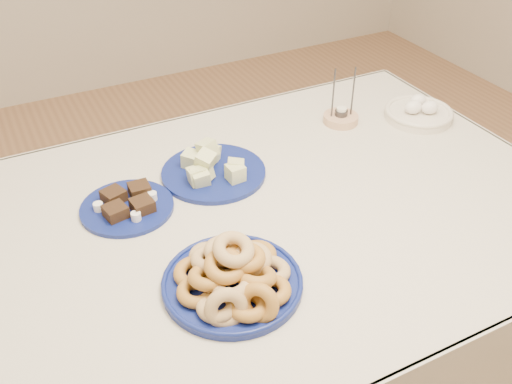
# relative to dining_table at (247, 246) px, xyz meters

# --- Properties ---
(dining_table) EXTENTS (1.71, 1.11, 0.75)m
(dining_table) POSITION_rel_dining_table_xyz_m (0.00, 0.00, 0.00)
(dining_table) COLOR brown
(dining_table) RESTS_ON ground
(donut_platter) EXTENTS (0.40, 0.40, 0.14)m
(donut_platter) POSITION_rel_dining_table_xyz_m (-0.14, -0.22, 0.14)
(donut_platter) COLOR navy
(donut_platter) RESTS_ON dining_table
(melon_plate) EXTENTS (0.33, 0.33, 0.10)m
(melon_plate) POSITION_rel_dining_table_xyz_m (-0.01, 0.20, 0.13)
(melon_plate) COLOR navy
(melon_plate) RESTS_ON dining_table
(brownie_plate) EXTENTS (0.25, 0.25, 0.04)m
(brownie_plate) POSITION_rel_dining_table_xyz_m (-0.26, 0.15, 0.12)
(brownie_plate) COLOR navy
(brownie_plate) RESTS_ON dining_table
(candle_holder) EXTENTS (0.14, 0.14, 0.18)m
(candle_holder) POSITION_rel_dining_table_xyz_m (0.47, 0.29, 0.12)
(candle_holder) COLOR tan
(candle_holder) RESTS_ON dining_table
(egg_bowl) EXTENTS (0.26, 0.26, 0.07)m
(egg_bowl) POSITION_rel_dining_table_xyz_m (0.71, 0.20, 0.13)
(egg_bowl) COLOR beige
(egg_bowl) RESTS_ON dining_table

